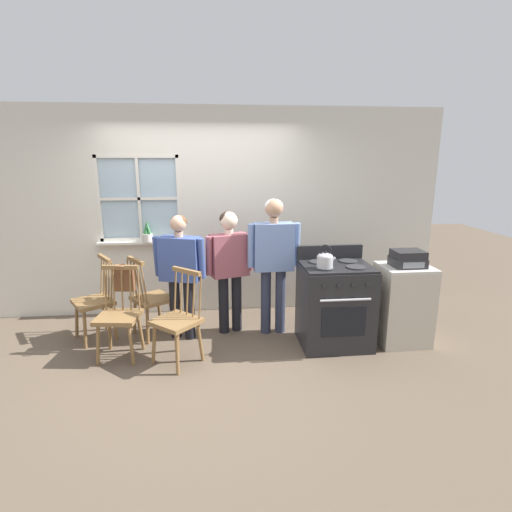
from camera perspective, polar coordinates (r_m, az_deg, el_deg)
name	(u,v)px	position (r m, az deg, el deg)	size (l,w,h in m)	color
ground_plane	(202,358)	(4.40, -7.77, -14.19)	(16.00, 16.00, 0.00)	brown
wall_back	(204,214)	(5.33, -7.43, 5.99)	(6.40, 0.16, 2.70)	silver
chair_by_window	(119,316)	(4.45, -18.98, -8.17)	(0.47, 0.45, 0.96)	olive
chair_near_wall	(95,302)	(4.97, -21.99, -6.07)	(0.56, 0.57, 0.96)	olive
chair_center_cluster	(151,299)	(4.85, -14.81, -6.00)	(0.57, 0.57, 0.96)	olive
chair_near_stove	(178,321)	(4.18, -11.11, -9.09)	(0.58, 0.58, 0.96)	olive
person_elderly_left	(180,266)	(4.58, -10.77, -1.46)	(0.60, 0.33, 1.45)	black
person_teen_center	(229,260)	(4.68, -3.81, -0.65)	(0.59, 0.34, 1.46)	black
person_adult_right	(274,253)	(4.63, 2.53, 0.46)	(0.61, 0.23, 1.61)	#2D3347
stove	(335,304)	(4.57, 11.18, -6.74)	(0.76, 0.68, 1.08)	#232326
kettle	(325,259)	(4.23, 9.84, -0.50)	(0.21, 0.17, 0.25)	#B7B7BC
potted_plant	(147,234)	(5.35, -15.28, 3.04)	(0.13, 0.13, 0.29)	beige
handbag	(124,278)	(4.54, -18.33, -3.05)	(0.23, 0.21, 0.31)	brown
side_counter	(403,304)	(4.83, 20.22, -6.49)	(0.55, 0.50, 0.90)	beige
stereo	(408,259)	(4.66, 20.88, -0.36)	(0.34, 0.29, 0.18)	#232326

